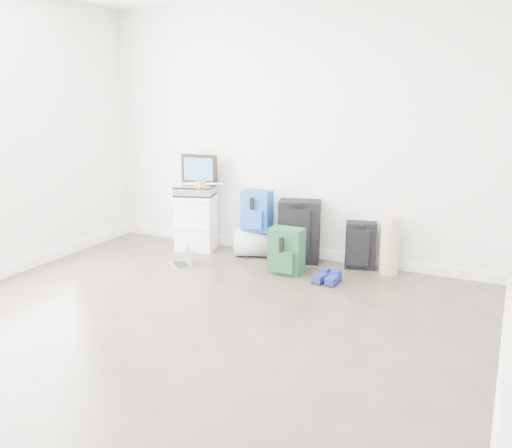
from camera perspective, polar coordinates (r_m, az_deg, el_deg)
The scene contains 14 objects.
ground at distance 4.07m, azimuth -10.27°, elevation -12.65°, with size 5.00×5.00×0.00m, color #342D26.
room_envelope at distance 3.65m, azimuth -11.32°, elevation 12.36°, with size 4.52×5.02×2.71m.
boxes_stack at distance 6.24m, azimuth -6.34°, elevation 0.17°, with size 0.51×0.45×0.63m.
briefcase at distance 6.16m, azimuth -6.44°, elevation 3.54°, with size 0.42×0.31×0.12m, color #B2B2B7.
painting at distance 6.21m, azimuth -6.01°, elevation 5.77°, with size 0.45×0.06×0.33m.
drone at distance 6.09m, azimuth -5.92°, elevation 4.24°, with size 0.49×0.49×0.05m.
duffel_bag at distance 5.98m, azimuth 0.19°, elevation -1.99°, with size 0.31×0.31×0.49m, color #93969B.
blue_backpack at distance 5.87m, azimuth 0.06°, elevation 1.35°, with size 0.32×0.24×0.44m.
large_suitcase at distance 5.77m, azimuth 4.54°, elevation -0.79°, with size 0.48×0.38×0.67m.
green_backpack at distance 5.42m, azimuth 3.19°, elevation -2.95°, with size 0.33×0.24×0.47m.
carry_on at distance 5.67m, azimuth 10.92°, elevation -2.22°, with size 0.35×0.27×0.49m.
shoes at distance 5.26m, azimuth 7.55°, elevation -5.72°, with size 0.24×0.26×0.08m.
rolled_rug at distance 5.56m, azimuth 13.93°, elevation -2.25°, with size 0.19×0.19×0.57m, color tan.
laptop at distance 5.76m, azimuth -7.60°, elevation -3.89°, with size 0.33×0.32×0.19m.
Camera 1 is at (2.20, -2.90, 1.82)m, focal length 38.00 mm.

